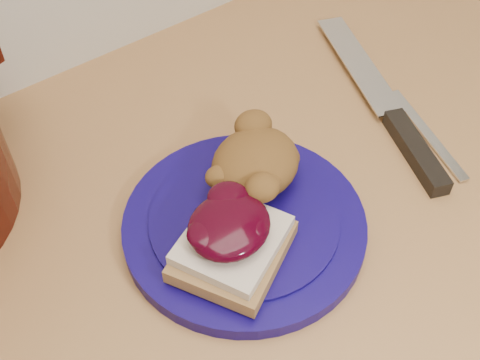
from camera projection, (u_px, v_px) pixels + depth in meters
plate at (244, 225)px, 0.59m from camera, size 0.31×0.31×0.02m
sandwich at (231, 239)px, 0.54m from camera, size 0.13×0.13×0.05m
stuffing_mound at (255, 163)px, 0.60m from camera, size 0.12×0.11×0.05m
chef_knife at (399, 125)px, 0.69m from camera, size 0.15×0.31×0.02m
butter_knife at (427, 133)px, 0.69m from camera, size 0.06×0.15×0.00m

